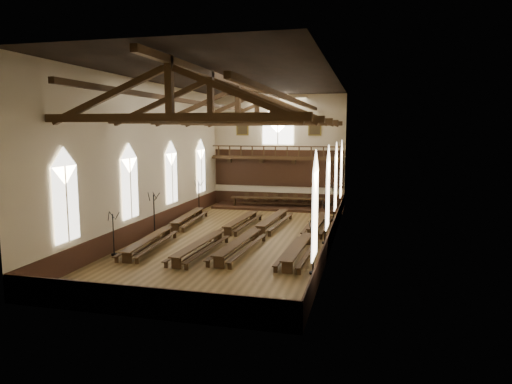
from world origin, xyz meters
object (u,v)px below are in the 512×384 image
(refectory_row_c, at_px, (258,230))
(refectory_row_d, at_px, (310,234))
(refectory_row_a, at_px, (170,228))
(candelabrum_right_mid, at_px, (325,230))
(candelabrum_left_mid, at_px, (154,222))
(refectory_row_b, at_px, (223,232))
(candelabrum_right_far, at_px, (334,210))
(dais, at_px, (278,207))
(candelabrum_left_far, at_px, (199,203))
(candelabrum_left_near, at_px, (114,242))
(candelabrum_right_near, at_px, (313,258))
(high_table, at_px, (278,199))

(refectory_row_c, height_order, refectory_row_d, refectory_row_c)
(refectory_row_a, xyz_separation_m, candelabrum_right_mid, (10.15, 0.12, 0.32))
(candelabrum_left_mid, relative_size, candelabrum_right_mid, 1.07)
(refectory_row_b, bearing_deg, candelabrum_right_mid, 3.59)
(refectory_row_a, height_order, refectory_row_c, refectory_row_c)
(refectory_row_a, xyz_separation_m, candelabrum_right_far, (10.15, 7.33, 0.35))
(refectory_row_a, height_order, dais, refectory_row_a)
(refectory_row_d, relative_size, candelabrum_left_far, 4.92)
(candelabrum_right_far, bearing_deg, refectory_row_b, -130.00)
(refectory_row_c, bearing_deg, refectory_row_d, -2.10)
(candelabrum_left_near, relative_size, candelabrum_right_near, 0.94)
(refectory_row_c, xyz_separation_m, candelabrum_right_mid, (4.28, -0.36, 0.30))
(refectory_row_a, bearing_deg, refectory_row_c, 4.65)
(candelabrum_right_far, bearing_deg, refectory_row_a, -144.14)
(candelabrum_left_mid, bearing_deg, refectory_row_d, 4.04)
(candelabrum_right_mid, distance_m, candelabrum_right_far, 7.22)
(dais, height_order, candelabrum_right_far, candelabrum_right_far)
(high_table, bearing_deg, refectory_row_b, -95.69)
(refectory_row_b, height_order, candelabrum_left_far, candelabrum_left_far)
(refectory_row_b, distance_m, candelabrum_right_near, 8.57)
(dais, xyz_separation_m, high_table, (-0.00, -0.00, 0.76))
(refectory_row_c, relative_size, candelabrum_right_mid, 5.25)
(refectory_row_b, relative_size, candelabrum_right_near, 5.22)
(high_table, xyz_separation_m, candelabrum_right_mid, (5.20, -11.58, -0.05))
(refectory_row_a, relative_size, refectory_row_b, 1.01)
(refectory_row_a, xyz_separation_m, candelabrum_left_far, (-0.95, 7.77, 0.36))
(refectory_row_c, xyz_separation_m, candelabrum_right_far, (4.28, 6.86, 0.33))
(refectory_row_d, bearing_deg, candelabrum_left_near, -150.77)
(refectory_row_a, relative_size, candelabrum_right_near, 5.27)
(refectory_row_a, distance_m, candelabrum_left_far, 7.84)
(refectory_row_a, bearing_deg, high_table, 67.07)
(refectory_row_b, distance_m, refectory_row_d, 5.46)
(candelabrum_left_near, xyz_separation_m, candelabrum_right_far, (11.10, 12.65, 0.10))
(refectory_row_d, bearing_deg, candelabrum_left_far, 143.80)
(refectory_row_b, xyz_separation_m, refectory_row_c, (2.11, 0.76, 0.03))
(candelabrum_left_far, relative_size, candelabrum_right_mid, 1.05)
(high_table, distance_m, candelabrum_right_mid, 12.69)
(dais, distance_m, candelabrum_left_near, 18.02)
(refectory_row_c, bearing_deg, candelabrum_right_near, -56.43)
(refectory_row_c, distance_m, refectory_row_d, 3.32)
(refectory_row_c, xyz_separation_m, candelabrum_right_near, (4.28, -6.46, 0.28))
(candelabrum_left_near, xyz_separation_m, candelabrum_right_mid, (11.10, 5.43, 0.07))
(candelabrum_right_mid, bearing_deg, candelabrum_right_far, 90.00)
(refectory_row_a, bearing_deg, candelabrum_left_far, 97.00)
(candelabrum_left_near, bearing_deg, dais, 70.87)
(high_table, xyz_separation_m, candelabrum_left_near, (-5.90, -17.02, -0.12))
(candelabrum_left_far, bearing_deg, high_table, 33.64)
(candelabrum_right_near, distance_m, candelabrum_right_far, 13.31)
(refectory_row_b, relative_size, refectory_row_d, 0.99)
(refectory_row_b, height_order, refectory_row_c, refectory_row_c)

